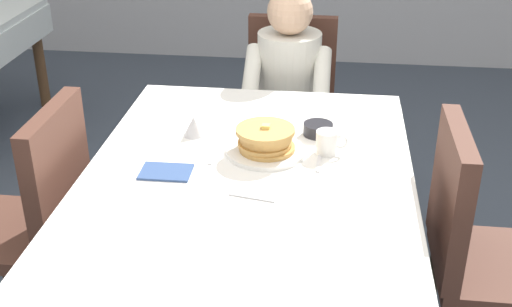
{
  "coord_description": "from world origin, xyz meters",
  "views": [
    {
      "loc": [
        0.26,
        -1.93,
        1.8
      ],
      "look_at": [
        0.02,
        0.04,
        0.79
      ],
      "focal_mm": 46.43,
      "sensor_mm": 36.0,
      "label": 1
    }
  ],
  "objects_px": {
    "bowl_butter": "(318,129)",
    "knife_right_of_plate": "(319,158)",
    "plate_breakfast": "(266,151)",
    "chair_diner": "(290,99)",
    "diner_person": "(288,85)",
    "spoon_near_edge": "(252,197)",
    "syrup_pitcher": "(194,126)",
    "chair_left_side": "(37,211)",
    "fork_left_of_plate": "(212,152)",
    "dining_table_main": "(248,195)",
    "cup_coffee": "(327,142)",
    "chair_right_side": "(475,240)",
    "breakfast_stack": "(266,139)"
  },
  "relations": [
    {
      "from": "dining_table_main",
      "to": "cup_coffee",
      "type": "height_order",
      "value": "cup_coffee"
    },
    {
      "from": "chair_left_side",
      "to": "breakfast_stack",
      "type": "height_order",
      "value": "chair_left_side"
    },
    {
      "from": "diner_person",
      "to": "chair_left_side",
      "type": "distance_m",
      "value": 1.32
    },
    {
      "from": "dining_table_main",
      "to": "diner_person",
      "type": "xyz_separation_m",
      "value": [
        0.06,
        1.01,
        0.02
      ]
    },
    {
      "from": "dining_table_main",
      "to": "syrup_pitcher",
      "type": "distance_m",
      "value": 0.38
    },
    {
      "from": "diner_person",
      "to": "spoon_near_edge",
      "type": "xyz_separation_m",
      "value": [
        -0.02,
        -1.18,
        0.07
      ]
    },
    {
      "from": "chair_diner",
      "to": "knife_right_of_plate",
      "type": "xyz_separation_m",
      "value": [
        0.18,
        -1.04,
        0.21
      ]
    },
    {
      "from": "chair_diner",
      "to": "diner_person",
      "type": "height_order",
      "value": "diner_person"
    },
    {
      "from": "dining_table_main",
      "to": "chair_left_side",
      "type": "relative_size",
      "value": 1.64
    },
    {
      "from": "bowl_butter",
      "to": "fork_left_of_plate",
      "type": "bearing_deg",
      "value": -151.71
    },
    {
      "from": "chair_diner",
      "to": "chair_right_side",
      "type": "relative_size",
      "value": 1.0
    },
    {
      "from": "cup_coffee",
      "to": "fork_left_of_plate",
      "type": "relative_size",
      "value": 0.63
    },
    {
      "from": "chair_left_side",
      "to": "knife_right_of_plate",
      "type": "relative_size",
      "value": 4.65
    },
    {
      "from": "plate_breakfast",
      "to": "knife_right_of_plate",
      "type": "xyz_separation_m",
      "value": [
        0.19,
        -0.02,
        -0.01
      ]
    },
    {
      "from": "fork_left_of_plate",
      "to": "spoon_near_edge",
      "type": "xyz_separation_m",
      "value": [
        0.18,
        -0.29,
        0.0
      ]
    },
    {
      "from": "bowl_butter",
      "to": "knife_right_of_plate",
      "type": "height_order",
      "value": "bowl_butter"
    },
    {
      "from": "dining_table_main",
      "to": "chair_right_side",
      "type": "xyz_separation_m",
      "value": [
        0.77,
        0.0,
        -0.12
      ]
    },
    {
      "from": "plate_breakfast",
      "to": "cup_coffee",
      "type": "height_order",
      "value": "cup_coffee"
    },
    {
      "from": "chair_left_side",
      "to": "spoon_near_edge",
      "type": "relative_size",
      "value": 6.2
    },
    {
      "from": "breakfast_stack",
      "to": "knife_right_of_plate",
      "type": "height_order",
      "value": "breakfast_stack"
    },
    {
      "from": "chair_left_side",
      "to": "breakfast_stack",
      "type": "relative_size",
      "value": 4.47
    },
    {
      "from": "cup_coffee",
      "to": "fork_left_of_plate",
      "type": "xyz_separation_m",
      "value": [
        -0.4,
        -0.05,
        -0.04
      ]
    },
    {
      "from": "dining_table_main",
      "to": "breakfast_stack",
      "type": "bearing_deg",
      "value": 72.93
    },
    {
      "from": "breakfast_stack",
      "to": "bowl_butter",
      "type": "xyz_separation_m",
      "value": [
        0.18,
        0.18,
        -0.04
      ]
    },
    {
      "from": "plate_breakfast",
      "to": "syrup_pitcher",
      "type": "height_order",
      "value": "syrup_pitcher"
    },
    {
      "from": "chair_left_side",
      "to": "fork_left_of_plate",
      "type": "height_order",
      "value": "chair_left_side"
    },
    {
      "from": "diner_person",
      "to": "spoon_near_edge",
      "type": "relative_size",
      "value": 7.47
    },
    {
      "from": "cup_coffee",
      "to": "spoon_near_edge",
      "type": "relative_size",
      "value": 0.75
    },
    {
      "from": "breakfast_stack",
      "to": "fork_left_of_plate",
      "type": "bearing_deg",
      "value": -174.37
    },
    {
      "from": "knife_right_of_plate",
      "to": "chair_right_side",
      "type": "bearing_deg",
      "value": -102.17
    },
    {
      "from": "plate_breakfast",
      "to": "spoon_near_edge",
      "type": "height_order",
      "value": "plate_breakfast"
    },
    {
      "from": "syrup_pitcher",
      "to": "spoon_near_edge",
      "type": "xyz_separation_m",
      "value": [
        0.27,
        -0.43,
        -0.04
      ]
    },
    {
      "from": "dining_table_main",
      "to": "chair_left_side",
      "type": "distance_m",
      "value": 0.78
    },
    {
      "from": "plate_breakfast",
      "to": "fork_left_of_plate",
      "type": "bearing_deg",
      "value": -173.99
    },
    {
      "from": "chair_right_side",
      "to": "knife_right_of_plate",
      "type": "xyz_separation_m",
      "value": [
        -0.54,
        0.13,
        0.21
      ]
    },
    {
      "from": "chair_diner",
      "to": "bowl_butter",
      "type": "height_order",
      "value": "chair_diner"
    },
    {
      "from": "chair_left_side",
      "to": "plate_breakfast",
      "type": "bearing_deg",
      "value": -79.76
    },
    {
      "from": "dining_table_main",
      "to": "breakfast_stack",
      "type": "distance_m",
      "value": 0.21
    },
    {
      "from": "cup_coffee",
      "to": "syrup_pitcher",
      "type": "bearing_deg",
      "value": 169.82
    },
    {
      "from": "plate_breakfast",
      "to": "chair_diner",
      "type": "bearing_deg",
      "value": 89.29
    },
    {
      "from": "plate_breakfast",
      "to": "cup_coffee",
      "type": "distance_m",
      "value": 0.22
    },
    {
      "from": "syrup_pitcher",
      "to": "knife_right_of_plate",
      "type": "distance_m",
      "value": 0.49
    },
    {
      "from": "chair_right_side",
      "to": "spoon_near_edge",
      "type": "distance_m",
      "value": 0.78
    },
    {
      "from": "plate_breakfast",
      "to": "spoon_near_edge",
      "type": "xyz_separation_m",
      "value": [
        -0.01,
        -0.31,
        -0.01
      ]
    },
    {
      "from": "chair_right_side",
      "to": "fork_left_of_plate",
      "type": "bearing_deg",
      "value": -97.91
    },
    {
      "from": "syrup_pitcher",
      "to": "fork_left_of_plate",
      "type": "relative_size",
      "value": 0.44
    },
    {
      "from": "chair_right_side",
      "to": "syrup_pitcher",
      "type": "bearing_deg",
      "value": -104.66
    },
    {
      "from": "breakfast_stack",
      "to": "syrup_pitcher",
      "type": "relative_size",
      "value": 2.6
    },
    {
      "from": "chair_diner",
      "to": "cup_coffee",
      "type": "xyz_separation_m",
      "value": [
        0.2,
        -1.0,
        0.25
      ]
    },
    {
      "from": "diner_person",
      "to": "chair_right_side",
      "type": "bearing_deg",
      "value": 125.12
    }
  ]
}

